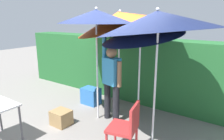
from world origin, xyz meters
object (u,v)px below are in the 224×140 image
object	(u,v)px
cooler_box	(91,96)
umbrella_navy	(158,22)
person_vendor	(112,79)
chair_plastic	(126,126)
crate_cardboard	(61,118)
umbrella_orange	(141,30)
umbrella_rainbow	(96,17)
umbrella_yellow	(120,20)

from	to	relation	value
cooler_box	umbrella_navy	bearing A→B (deg)	-17.55
person_vendor	chair_plastic	world-z (taller)	person_vendor
chair_plastic	umbrella_navy	bearing A→B (deg)	74.34
cooler_box	crate_cardboard	world-z (taller)	cooler_box
umbrella_orange	person_vendor	bearing A→B (deg)	-148.05
umbrella_rainbow	umbrella_navy	world-z (taller)	umbrella_navy
umbrella_yellow	crate_cardboard	world-z (taller)	umbrella_yellow
person_vendor	cooler_box	bearing A→B (deg)	156.71
cooler_box	person_vendor	bearing A→B (deg)	-23.29
umbrella_navy	cooler_box	distance (m)	2.82
umbrella_orange	chair_plastic	size ratio (longest dim) A/B	2.58
umbrella_yellow	umbrella_rainbow	bearing A→B (deg)	-88.04
umbrella_orange	chair_plastic	xyz separation A→B (m)	(0.38, -1.14, -1.42)
umbrella_navy	umbrella_rainbow	bearing A→B (deg)	175.28
umbrella_navy	cooler_box	xyz separation A→B (m)	(-1.99, 0.63, -1.89)
umbrella_navy	crate_cardboard	xyz separation A→B (m)	(-1.78, -0.55, -1.95)
umbrella_yellow	chair_plastic	xyz separation A→B (m)	(1.20, -1.61, -1.61)
umbrella_navy	person_vendor	bearing A→B (deg)	167.95
umbrella_orange	person_vendor	world-z (taller)	umbrella_orange
umbrella_navy	chair_plastic	bearing A→B (deg)	-105.66
umbrella_rainbow	person_vendor	xyz separation A→B (m)	(0.29, 0.11, -1.26)
umbrella_orange	umbrella_navy	size ratio (longest dim) A/B	0.95
person_vendor	cooler_box	distance (m)	1.26
umbrella_rainbow	chair_plastic	distance (m)	2.17
umbrella_rainbow	umbrella_yellow	distance (m)	0.89
umbrella_rainbow	crate_cardboard	distance (m)	2.19
person_vendor	chair_plastic	bearing A→B (deg)	-43.63
chair_plastic	crate_cardboard	bearing A→B (deg)	177.85
chair_plastic	cooler_box	xyz separation A→B (m)	(-1.82, 1.24, -0.30)
umbrella_yellow	chair_plastic	bearing A→B (deg)	-53.37
chair_plastic	cooler_box	bearing A→B (deg)	145.70
chair_plastic	umbrella_orange	bearing A→B (deg)	108.46
umbrella_yellow	umbrella_navy	world-z (taller)	umbrella_yellow
umbrella_navy	person_vendor	xyz separation A→B (m)	(-1.05, 0.22, -1.17)
person_vendor	cooler_box	size ratio (longest dim) A/B	4.10
umbrella_navy	person_vendor	size ratio (longest dim) A/B	1.29
chair_plastic	crate_cardboard	xyz separation A→B (m)	(-1.61, 0.06, -0.36)
person_vendor	chair_plastic	distance (m)	1.28
umbrella_yellow	umbrella_navy	bearing A→B (deg)	-36.12
chair_plastic	cooler_box	distance (m)	2.22
umbrella_yellow	cooler_box	size ratio (longest dim) A/B	5.74
umbrella_orange	umbrella_yellow	world-z (taller)	umbrella_yellow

